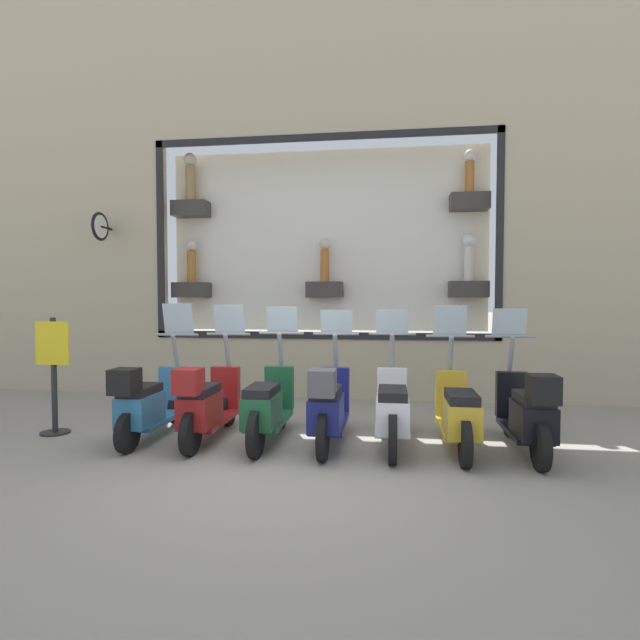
{
  "coord_description": "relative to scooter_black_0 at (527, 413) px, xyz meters",
  "views": [
    {
      "loc": [
        -5.11,
        -1.13,
        1.73
      ],
      "look_at": [
        2.08,
        -0.14,
        1.42
      ],
      "focal_mm": 28.0,
      "sensor_mm": 36.0,
      "label": 1
    }
  ],
  "objects": [
    {
      "name": "scooter_teal_6",
      "position": [
        -0.0,
        4.41,
        -0.01
      ],
      "size": [
        1.79,
        0.61,
        1.67
      ],
      "color": "black",
      "rests_on": "ground_plane"
    },
    {
      "name": "scooter_black_0",
      "position": [
        0.0,
        0.0,
        0.0
      ],
      "size": [
        1.8,
        0.61,
        1.61
      ],
      "color": "black",
      "rests_on": "ground_plane"
    },
    {
      "name": "scooter_white_2",
      "position": [
        0.06,
        1.47,
        -0.03
      ],
      "size": [
        1.81,
        0.6,
        1.59
      ],
      "color": "black",
      "rests_on": "ground_plane"
    },
    {
      "name": "scooter_navy_3",
      "position": [
        0.0,
        2.21,
        0.01
      ],
      "size": [
        1.8,
        0.6,
        1.58
      ],
      "color": "black",
      "rests_on": "ground_plane"
    },
    {
      "name": "ground_plane",
      "position": [
        -0.58,
        2.65,
        -0.47
      ],
      "size": [
        120.0,
        120.0,
        0.0
      ],
      "primitive_type": "plane",
      "color": "gray"
    },
    {
      "name": "scooter_green_4",
      "position": [
        0.06,
        2.94,
        -0.03
      ],
      "size": [
        1.81,
        0.6,
        1.63
      ],
      "color": "black",
      "rests_on": "ground_plane"
    },
    {
      "name": "scooter_red_5",
      "position": [
        -0.0,
        3.68,
        -0.0
      ],
      "size": [
        1.8,
        0.6,
        1.65
      ],
      "color": "black",
      "rests_on": "ground_plane"
    },
    {
      "name": "shop_sign_post",
      "position": [
        0.12,
        5.75,
        0.32
      ],
      "size": [
        0.36,
        0.45,
        1.49
      ],
      "color": "#232326",
      "rests_on": "ground_plane"
    },
    {
      "name": "building_facade",
      "position": [
        3.03,
        2.65,
        4.71
      ],
      "size": [
        1.17,
        36.0,
        10.12
      ],
      "color": "tan",
      "rests_on": "ground_plane"
    },
    {
      "name": "scooter_yellow_1",
      "position": [
        0.06,
        0.74,
        -0.04
      ],
      "size": [
        1.8,
        0.61,
        1.65
      ],
      "color": "black",
      "rests_on": "ground_plane"
    }
  ]
}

